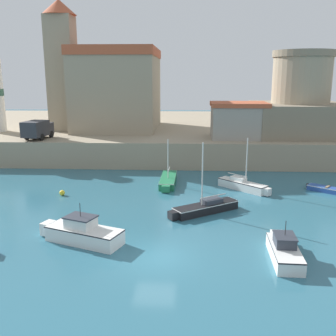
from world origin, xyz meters
TOP-DOWN VIEW (x-y plane):
  - ground_plane at (0.00, 0.00)m, footprint 200.00×200.00m
  - quay_seawall at (0.00, 41.88)m, footprint 120.00×40.00m
  - sailboat_white_2 at (7.15, 14.44)m, footprint 4.58×4.46m
  - motorboat_white_3 at (7.65, 0.20)m, footprint 1.71×4.95m
  - sailboat_green_4 at (-0.00, 16.10)m, footprint 1.57×6.08m
  - dinghy_blue_5 at (14.95, 14.06)m, footprint 3.63×3.08m
  - motorboat_white_6 at (-4.88, 1.95)m, footprint 5.95×3.53m
  - sailboat_black_7 at (3.33, 7.93)m, footprint 5.63×4.29m
  - mooring_buoy at (-9.35, 11.82)m, footprint 0.49×0.49m
  - church at (-8.85, 34.43)m, footprint 15.08×14.44m
  - fortress at (16.00, 29.38)m, footprint 11.20×11.20m
  - harbor_shed_far_end at (8.00, 26.44)m, footprint 6.74×5.39m
  - truck_on_quay at (-16.06, 24.36)m, footprint 2.71×4.56m

SIDE VIEW (x-z plane):
  - ground_plane at x=0.00m, z-range 0.00..0.00m
  - mooring_buoy at x=-9.35m, z-range 0.00..0.49m
  - dinghy_blue_5 at x=14.95m, z-range -0.01..0.55m
  - sailboat_green_4 at x=0.00m, z-range -1.87..2.67m
  - sailboat_black_7 at x=3.33m, z-range -2.38..3.26m
  - sailboat_white_2 at x=7.15m, z-range -2.01..2.98m
  - motorboat_white_3 at x=7.65m, z-range -0.64..1.73m
  - motorboat_white_6 at x=-4.88m, z-range -0.67..1.98m
  - quay_seawall at x=0.00m, z-range 0.00..3.07m
  - truck_on_quay at x=-16.06m, z-range 3.19..5.39m
  - harbor_shed_far_end at x=8.00m, z-range 3.10..7.41m
  - fortress at x=16.00m, z-range 1.54..11.97m
  - church at x=-8.85m, z-range 0.49..17.66m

